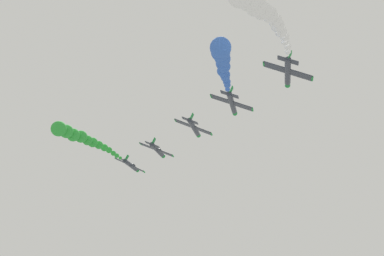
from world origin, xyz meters
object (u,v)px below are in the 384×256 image
at_px(airplane_left_inner, 157,150).
at_px(airplane_left_outer, 232,103).
at_px(airplane_right_inner, 194,127).
at_px(airplane_lead, 131,165).
at_px(airplane_right_outer, 288,72).

bearing_deg(airplane_left_inner, airplane_left_outer, -37.71).
distance_m(airplane_left_inner, airplane_right_inner, 13.81).
bearing_deg(airplane_lead, airplane_right_outer, -37.97).
height_order(airplane_left_inner, airplane_right_outer, airplane_right_outer).
distance_m(airplane_right_inner, airplane_left_outer, 12.79).
bearing_deg(airplane_right_outer, airplane_left_outer, 143.39).
height_order(airplane_right_inner, airplane_left_outer, airplane_left_outer).
relative_size(airplane_lead, airplane_right_inner, 1.00).
height_order(airplane_left_outer, airplane_right_outer, airplane_right_outer).
distance_m(airplane_lead, airplane_right_inner, 26.92).
bearing_deg(airplane_left_inner, airplane_lead, 140.04).
bearing_deg(airplane_right_inner, airplane_left_outer, -39.68).
bearing_deg(airplane_left_inner, airplane_right_outer, -37.32).
distance_m(airplane_left_inner, airplane_left_outer, 26.58).
xyz_separation_m(airplane_right_inner, airplane_right_outer, (21.12, -16.54, 2.99)).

